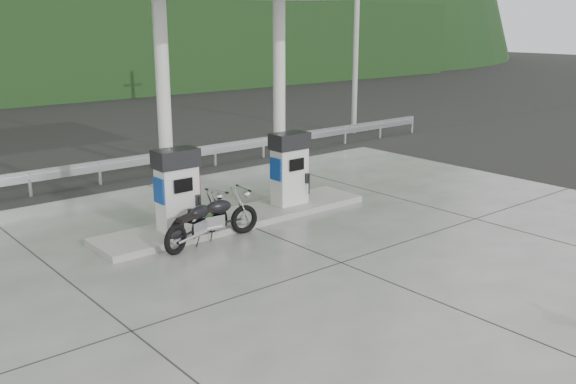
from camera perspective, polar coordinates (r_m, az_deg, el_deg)
ground at (r=13.45m, az=1.75°, el=-5.19°), size 160.00×160.00×0.00m
forecourt_apron at (r=13.44m, az=1.75°, el=-5.15°), size 18.00×14.00×0.02m
pump_island at (r=15.27m, az=-4.47°, el=-2.34°), size 7.00×1.40×0.15m
gas_pump_left at (r=14.18m, az=-9.82°, el=0.21°), size 0.95×0.55×1.80m
gas_pump_right at (r=15.96m, az=0.14°, el=2.09°), size 0.95×0.55×1.80m
canopy_column_left at (r=14.21m, az=-10.93°, el=6.77°), size 0.30×0.30×5.00m
canopy_column_right at (r=15.99m, az=-0.78°, el=7.94°), size 0.30×0.30×5.00m
guardrail at (r=19.74m, az=-13.82°, el=3.10°), size 26.00×0.16×1.42m
road at (r=23.02m, az=-17.58°, el=2.70°), size 60.00×7.00×0.01m
utility_pole_b at (r=21.60m, az=-11.32°, el=13.05°), size 0.22×0.22×8.00m
utility_pole_c at (r=27.10m, az=6.08°, el=13.60°), size 0.22×0.22×8.00m
motorcycle_left at (r=13.71m, az=-8.06°, el=-2.84°), size 2.00×1.19×0.90m
motorcycle_right at (r=14.01m, az=-6.52°, el=-2.35°), size 2.02×0.85×0.93m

